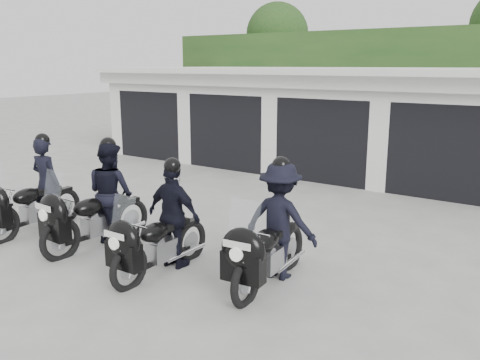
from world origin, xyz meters
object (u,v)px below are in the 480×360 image
Objects in this scene: police_bike_c at (166,223)px; police_bike_d at (275,228)px; police_bike_a at (34,193)px; police_bike_b at (102,200)px.

police_bike_d is (1.54, 0.60, 0.04)m from police_bike_c.
police_bike_a is 1.63m from police_bike_b.
police_bike_b reaches higher than police_bike_d.
police_bike_d is (3.21, 0.40, -0.02)m from police_bike_b.
police_bike_a is at bearing -177.49° from police_bike_d.
police_bike_a is at bearing -168.37° from police_bike_b.
police_bike_c is at bearing -3.77° from police_bike_b.
police_bike_a reaches higher than police_bike_d.
police_bike_c is at bearing -163.87° from police_bike_d.
police_bike_b is 1.08× the size of police_bike_c.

